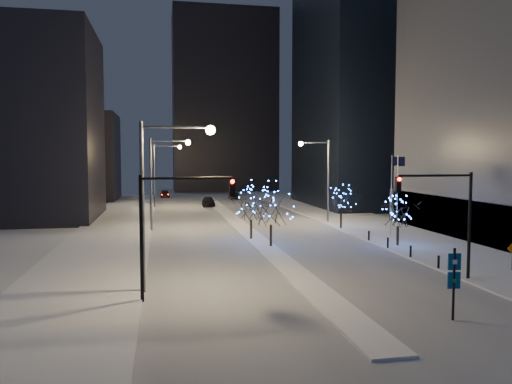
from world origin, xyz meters
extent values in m
plane|color=white|center=(0.00, 0.00, 0.00)|extent=(160.00, 160.00, 0.00)
cube|color=#B1B6C1|center=(0.00, 35.00, 0.01)|extent=(20.00, 130.00, 0.02)
cube|color=white|center=(0.00, 30.00, 0.07)|extent=(2.00, 80.00, 0.15)
cube|color=white|center=(15.00, 20.00, 0.07)|extent=(10.00, 90.00, 0.15)
cube|color=white|center=(-14.00, 20.00, 0.07)|extent=(8.00, 90.00, 0.15)
cube|color=black|center=(-28.00, 40.00, 12.00)|extent=(22.00, 18.00, 24.00)
cube|color=black|center=(-26.00, 70.00, 8.00)|extent=(18.00, 16.00, 16.00)
cube|color=black|center=(6.00, 92.00, 21.00)|extent=(24.00, 14.00, 42.00)
cylinder|color=#595E66|center=(-10.00, 2.00, 5.00)|extent=(0.24, 0.24, 10.00)
cylinder|color=#595E66|center=(-8.00, 2.00, 9.70)|extent=(4.00, 0.16, 0.16)
sphere|color=#FFD67F|center=(-6.00, 2.00, 9.55)|extent=(0.56, 0.56, 0.56)
cylinder|color=#595E66|center=(-10.00, 27.00, 5.00)|extent=(0.24, 0.24, 10.00)
cylinder|color=#595E66|center=(-8.00, 27.00, 9.70)|extent=(4.00, 0.16, 0.16)
sphere|color=#FFD67F|center=(-6.00, 27.00, 9.55)|extent=(0.56, 0.56, 0.56)
cylinder|color=#595E66|center=(-10.00, 52.00, 5.00)|extent=(0.24, 0.24, 10.00)
cylinder|color=#595E66|center=(-8.00, 52.00, 9.70)|extent=(4.00, 0.16, 0.16)
sphere|color=#FFD67F|center=(-6.00, 52.00, 9.55)|extent=(0.56, 0.56, 0.56)
cylinder|color=#595E66|center=(11.00, 30.00, 5.00)|extent=(0.24, 0.24, 10.00)
cylinder|color=#595E66|center=(9.25, 30.00, 9.70)|extent=(3.50, 0.16, 0.16)
sphere|color=#FFD67F|center=(7.50, 30.00, 9.55)|extent=(0.56, 0.56, 0.56)
cylinder|color=black|center=(-10.00, 0.00, 3.50)|extent=(0.20, 0.20, 7.00)
cylinder|color=black|center=(-7.50, 0.00, 6.80)|extent=(5.00, 0.14, 0.14)
cube|color=black|center=(-5.00, 0.00, 6.25)|extent=(0.32, 0.28, 1.00)
sphere|color=#FF0C05|center=(-5.00, -0.18, 6.60)|extent=(0.22, 0.22, 0.22)
cylinder|color=black|center=(10.50, 1.00, 3.50)|extent=(0.20, 0.20, 7.00)
cylinder|color=black|center=(8.00, 1.00, 6.80)|extent=(5.00, 0.14, 0.14)
cube|color=black|center=(5.50, 1.00, 6.25)|extent=(0.32, 0.28, 1.00)
sphere|color=#FF0C05|center=(5.50, 0.82, 6.60)|extent=(0.22, 0.22, 0.22)
cylinder|color=silver|center=(13.00, 16.00, 4.15)|extent=(0.10, 0.10, 8.00)
cube|color=black|center=(13.35, 16.00, 7.55)|extent=(0.70, 0.03, 0.90)
cylinder|color=silver|center=(13.60, 18.50, 4.15)|extent=(0.10, 0.10, 8.00)
cube|color=black|center=(13.95, 18.50, 7.55)|extent=(0.70, 0.03, 0.90)
cylinder|color=black|center=(10.20, 4.00, 0.60)|extent=(0.16, 0.16, 0.90)
cylinder|color=black|center=(10.20, 8.00, 0.60)|extent=(0.16, 0.16, 0.90)
cylinder|color=black|center=(10.20, 12.00, 0.60)|extent=(0.16, 0.16, 0.90)
cylinder|color=black|center=(10.20, 16.00, 0.60)|extent=(0.16, 0.16, 0.90)
imported|color=black|center=(-1.50, 52.50, 0.82)|extent=(2.03, 4.85, 1.64)
imported|color=black|center=(4.48, 65.52, 0.66)|extent=(1.55, 4.03, 1.31)
imported|color=black|center=(-8.23, 72.56, 0.63)|extent=(1.81, 4.38, 1.27)
cylinder|color=black|center=(0.50, 14.78, 1.10)|extent=(0.22, 0.22, 1.89)
cylinder|color=black|center=(-0.50, 19.05, 1.06)|extent=(0.22, 0.22, 1.83)
cylinder|color=black|center=(11.66, 13.11, 1.00)|extent=(0.22, 0.22, 1.70)
cylinder|color=black|center=(10.50, 24.24, 1.00)|extent=(0.22, 0.22, 1.69)
cylinder|color=black|center=(5.00, -6.00, 1.78)|extent=(0.12, 0.12, 3.57)
cube|color=#0C5287|center=(5.00, -6.00, 2.90)|extent=(0.64, 0.15, 0.82)
cube|color=#0C5287|center=(5.00, -6.00, 1.99)|extent=(0.64, 0.15, 0.82)
cylinder|color=black|center=(14.95, 2.59, 0.78)|extent=(0.07, 0.07, 1.26)
camera|label=1|loc=(-8.88, -27.60, 7.95)|focal=35.00mm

